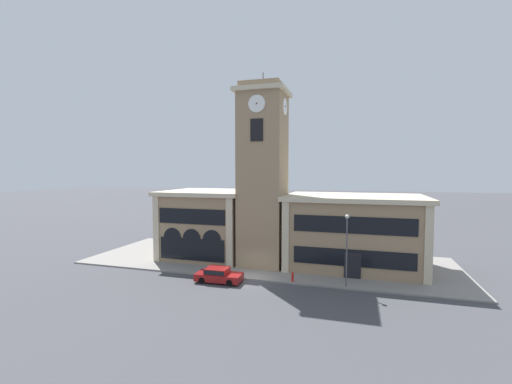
{
  "coord_description": "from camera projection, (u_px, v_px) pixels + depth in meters",
  "views": [
    {
      "loc": [
        9.65,
        -29.56,
        10.14
      ],
      "look_at": [
        -0.09,
        2.95,
        8.02
      ],
      "focal_mm": 24.0,
      "sensor_mm": 36.0,
      "label": 1
    }
  ],
  "objects": [
    {
      "name": "sidewalk_kerb",
      "position": [
        267.0,
        261.0,
        38.26
      ],
      "size": [
        39.98,
        13.83,
        0.15
      ],
      "color": "gray",
      "rests_on": "ground_plane"
    },
    {
      "name": "town_hall_right_wing",
      "position": [
        354.0,
        231.0,
        35.8
      ],
      "size": [
        14.12,
        9.59,
        7.57
      ],
      "color": "#937A5B",
      "rests_on": "ground_plane"
    },
    {
      "name": "fire_hydrant",
      "position": [
        293.0,
        277.0,
        30.82
      ],
      "size": [
        0.22,
        0.22,
        0.87
      ],
      "color": "red",
      "rests_on": "sidewalk_kerb"
    },
    {
      "name": "ground_plane",
      "position": [
        248.0,
        280.0,
        31.66
      ],
      "size": [
        300.0,
        300.0,
        0.0
      ],
      "primitive_type": "plane",
      "color": "#424247"
    },
    {
      "name": "parked_car_near",
      "position": [
        218.0,
        275.0,
        31.15
      ],
      "size": [
        4.25,
        2.02,
        1.3
      ],
      "rotation": [
        0.0,
        0.0,
        0.03
      ],
      "color": "maroon",
      "rests_on": "ground_plane"
    },
    {
      "name": "clock_tower",
      "position": [
        263.0,
        176.0,
        36.05
      ],
      "size": [
        5.25,
        5.25,
        20.29
      ],
      "color": "#937A5B",
      "rests_on": "ground_plane"
    },
    {
      "name": "street_lamp",
      "position": [
        347.0,
        240.0,
        29.25
      ],
      "size": [
        0.36,
        0.36,
        6.27
      ],
      "color": "#4C4C51",
      "rests_on": "sidewalk_kerb"
    },
    {
      "name": "town_hall_left_wing",
      "position": [
        209.0,
        223.0,
        40.51
      ],
      "size": [
        9.99,
        9.59,
        7.8
      ],
      "color": "#937A5B",
      "rests_on": "ground_plane"
    }
  ]
}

